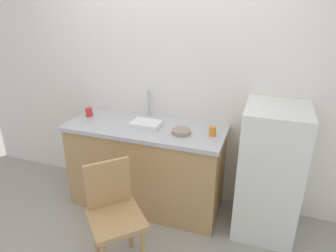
{
  "coord_description": "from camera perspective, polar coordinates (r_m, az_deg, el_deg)",
  "views": [
    {
      "loc": [
        0.95,
        -1.82,
        2.04
      ],
      "look_at": [
        0.12,
        0.6,
        0.95
      ],
      "focal_mm": 32.14,
      "sensor_mm": 36.0,
      "label": 1
    }
  ],
  "objects": [
    {
      "name": "faucet",
      "position": [
        3.12,
        -3.64,
        4.31
      ],
      "size": [
        0.02,
        0.02,
        0.28
      ],
      "primitive_type": "cylinder",
      "color": "#B7B7BC",
      "rests_on": "countertop"
    },
    {
      "name": "ground_plane",
      "position": [
        2.9,
        -6.53,
        -21.95
      ],
      "size": [
        8.0,
        8.0,
        0.0
      ],
      "primitive_type": "plane",
      "color": "#9E998E"
    },
    {
      "name": "countertop",
      "position": [
        2.94,
        -4.29,
        -0.27
      ],
      "size": [
        1.56,
        0.64,
        0.04
      ],
      "primitive_type": "cube",
      "color": "#B7B7BC",
      "rests_on": "cabinet_base"
    },
    {
      "name": "terracotta_bowl",
      "position": [
        2.74,
        2.51,
        -1.07
      ],
      "size": [
        0.17,
        0.17,
        0.04
      ],
      "primitive_type": "cylinder",
      "color": "gray",
      "rests_on": "countertop"
    },
    {
      "name": "cup_red",
      "position": [
        3.26,
        -14.75,
        2.6
      ],
      "size": [
        0.07,
        0.07,
        0.09
      ],
      "primitive_type": "cylinder",
      "color": "red",
      "rests_on": "countertop"
    },
    {
      "name": "back_wall",
      "position": [
        3.08,
        0.38,
        8.09
      ],
      "size": [
        4.8,
        0.1,
        2.49
      ],
      "primitive_type": "cube",
      "color": "white",
      "rests_on": "ground_plane"
    },
    {
      "name": "refrigerator",
      "position": [
        2.87,
        18.67,
        -8.23
      ],
      "size": [
        0.53,
        0.58,
        1.22
      ],
      "primitive_type": "cube",
      "color": "silver",
      "rests_on": "ground_plane"
    },
    {
      "name": "dish_tray",
      "position": [
        2.9,
        -4.15,
        0.34
      ],
      "size": [
        0.28,
        0.2,
        0.05
      ],
      "primitive_type": "cube",
      "color": "white",
      "rests_on": "countertop"
    },
    {
      "name": "cabinet_base",
      "position": [
        3.14,
        -4.05,
        -7.84
      ],
      "size": [
        1.52,
        0.6,
        0.86
      ],
      "primitive_type": "cube",
      "color": "tan",
      "rests_on": "ground_plane"
    },
    {
      "name": "cup_orange",
      "position": [
        2.72,
        8.46,
        -0.98
      ],
      "size": [
        0.06,
        0.06,
        0.09
      ],
      "primitive_type": "cylinder",
      "color": "orange",
      "rests_on": "countertop"
    },
    {
      "name": "chair",
      "position": [
        2.48,
        -10.2,
        -15.77
      ],
      "size": [
        0.57,
        0.57,
        0.89
      ],
      "rotation": [
        0.0,
        0.0,
        0.77
      ],
      "color": "tan",
      "rests_on": "ground_plane"
    }
  ]
}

